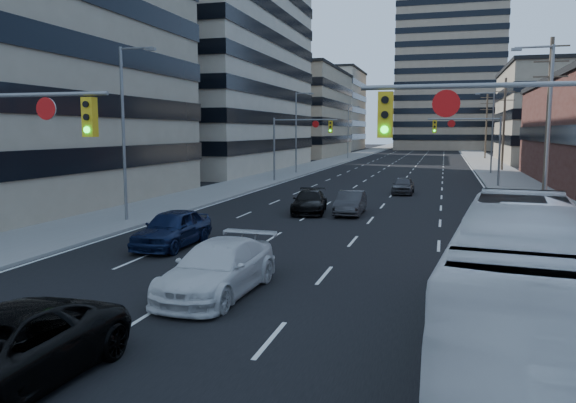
# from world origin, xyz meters

# --- Properties ---
(road_surface) EXTENTS (18.00, 300.00, 0.02)m
(road_surface) POSITION_xyz_m (0.00, 130.00, 0.01)
(road_surface) COLOR black
(road_surface) RESTS_ON ground
(sidewalk_left) EXTENTS (5.00, 300.00, 0.15)m
(sidewalk_left) POSITION_xyz_m (-11.50, 130.00, 0.07)
(sidewalk_left) COLOR slate
(sidewalk_left) RESTS_ON ground
(sidewalk_right) EXTENTS (5.00, 300.00, 0.15)m
(sidewalk_right) POSITION_xyz_m (11.50, 130.00, 0.07)
(sidewalk_right) COLOR slate
(sidewalk_right) RESTS_ON ground
(office_left_mid) EXTENTS (26.00, 34.00, 28.00)m
(office_left_mid) POSITION_xyz_m (-27.00, 60.00, 14.00)
(office_left_mid) COLOR #ADA089
(office_left_mid) RESTS_ON ground
(office_left_far) EXTENTS (20.00, 30.00, 16.00)m
(office_left_far) POSITION_xyz_m (-24.00, 100.00, 8.00)
(office_left_far) COLOR gray
(office_left_far) RESTS_ON ground
(apartment_tower) EXTENTS (26.00, 26.00, 58.00)m
(apartment_tower) POSITION_xyz_m (6.00, 150.00, 29.00)
(apartment_tower) COLOR gray
(apartment_tower) RESTS_ON ground
(bg_block_left) EXTENTS (24.00, 24.00, 20.00)m
(bg_block_left) POSITION_xyz_m (-28.00, 140.00, 10.00)
(bg_block_left) COLOR #ADA089
(bg_block_left) RESTS_ON ground
(bg_block_right) EXTENTS (22.00, 22.00, 12.00)m
(bg_block_right) POSITION_xyz_m (32.00, 130.00, 6.00)
(bg_block_right) COLOR gray
(bg_block_right) RESTS_ON ground
(signal_near_right) EXTENTS (6.59, 0.33, 6.00)m
(signal_near_right) POSITION_xyz_m (7.45, 8.00, 4.33)
(signal_near_right) COLOR slate
(signal_near_right) RESTS_ON ground
(signal_far_left) EXTENTS (6.09, 0.33, 6.00)m
(signal_far_left) POSITION_xyz_m (-7.68, 45.00, 4.30)
(signal_far_left) COLOR slate
(signal_far_left) RESTS_ON ground
(signal_far_right) EXTENTS (6.09, 0.33, 6.00)m
(signal_far_right) POSITION_xyz_m (7.68, 45.00, 4.30)
(signal_far_right) COLOR slate
(signal_far_right) RESTS_ON ground
(utility_pole_block) EXTENTS (2.20, 0.28, 11.00)m
(utility_pole_block) POSITION_xyz_m (12.20, 36.00, 5.78)
(utility_pole_block) COLOR #4C3D2D
(utility_pole_block) RESTS_ON ground
(utility_pole_midblock) EXTENTS (2.20, 0.28, 11.00)m
(utility_pole_midblock) POSITION_xyz_m (12.20, 66.00, 5.78)
(utility_pole_midblock) COLOR #4C3D2D
(utility_pole_midblock) RESTS_ON ground
(utility_pole_distant) EXTENTS (2.20, 0.28, 11.00)m
(utility_pole_distant) POSITION_xyz_m (12.20, 96.00, 5.78)
(utility_pole_distant) COLOR #4C3D2D
(utility_pole_distant) RESTS_ON ground
(streetlight_left_near) EXTENTS (2.03, 0.22, 9.00)m
(streetlight_left_near) POSITION_xyz_m (-10.34, 20.00, 5.05)
(streetlight_left_near) COLOR slate
(streetlight_left_near) RESTS_ON ground
(streetlight_left_mid) EXTENTS (2.03, 0.22, 9.00)m
(streetlight_left_mid) POSITION_xyz_m (-10.34, 55.00, 5.05)
(streetlight_left_mid) COLOR slate
(streetlight_left_mid) RESTS_ON ground
(streetlight_left_far) EXTENTS (2.03, 0.22, 9.00)m
(streetlight_left_far) POSITION_xyz_m (-10.34, 90.00, 5.05)
(streetlight_left_far) COLOR slate
(streetlight_left_far) RESTS_ON ground
(streetlight_right_near) EXTENTS (2.03, 0.22, 9.00)m
(streetlight_right_near) POSITION_xyz_m (10.34, 25.00, 5.05)
(streetlight_right_near) COLOR slate
(streetlight_right_near) RESTS_ON ground
(streetlight_right_far) EXTENTS (2.03, 0.22, 9.00)m
(streetlight_right_far) POSITION_xyz_m (10.34, 60.00, 5.05)
(streetlight_right_far) COLOR slate
(streetlight_right_far) RESTS_ON ground
(white_van) EXTENTS (2.43, 5.40, 1.54)m
(white_van) POSITION_xyz_m (-0.78, 9.13, 0.77)
(white_van) COLOR silver
(white_van) RESTS_ON ground
(transit_bus) EXTENTS (3.89, 11.60, 3.17)m
(transit_bus) POSITION_xyz_m (7.23, 7.07, 1.58)
(transit_bus) COLOR silver
(transit_bus) RESTS_ON ground
(sedan_blue) EXTENTS (1.90, 4.60, 1.56)m
(sedan_blue) POSITION_xyz_m (-5.20, 14.89, 0.78)
(sedan_blue) COLOR #0D1736
(sedan_blue) RESTS_ON ground
(sedan_grey_center) EXTENTS (1.47, 4.07, 1.33)m
(sedan_grey_center) POSITION_xyz_m (0.40, 25.88, 0.67)
(sedan_grey_center) COLOR #2B2B2E
(sedan_grey_center) RESTS_ON ground
(sedan_black_far) EXTENTS (2.47, 4.78, 1.33)m
(sedan_black_far) POSITION_xyz_m (-2.00, 25.84, 0.66)
(sedan_black_far) COLOR black
(sedan_black_far) RESTS_ON ground
(sedan_grey_right) EXTENTS (1.59, 3.83, 1.30)m
(sedan_grey_right) POSITION_xyz_m (2.56, 37.53, 0.65)
(sedan_grey_right) COLOR #3A3A3D
(sedan_grey_right) RESTS_ON ground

